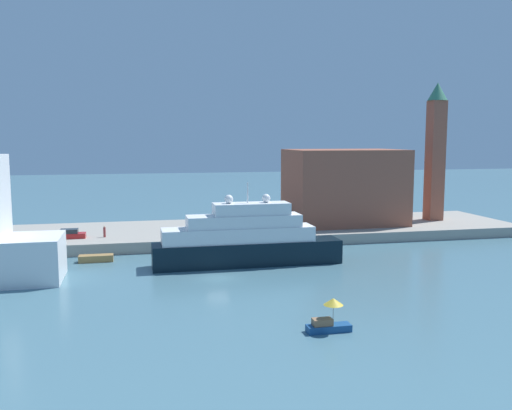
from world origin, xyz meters
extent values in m
plane|color=slate|center=(0.00, 0.00, 0.00)|extent=(400.00, 400.00, 0.00)
cube|color=gray|center=(0.00, 26.50, 0.84)|extent=(110.00, 20.99, 1.67)
cube|color=black|center=(4.90, 6.19, 1.53)|extent=(24.48, 4.36, 3.06)
cube|color=white|center=(3.67, 6.19, 4.02)|extent=(19.58, 4.01, 1.92)
cube|color=white|center=(4.41, 6.19, 5.76)|extent=(14.69, 3.66, 1.58)
cube|color=white|center=(5.39, 6.19, 7.32)|extent=(9.79, 3.32, 1.53)
cylinder|color=silver|center=(4.90, 6.19, 9.40)|extent=(0.16, 0.16, 2.65)
sphere|color=white|center=(7.34, 6.19, 8.64)|extent=(1.11, 1.11, 1.11)
sphere|color=white|center=(2.45, 6.19, 8.64)|extent=(1.11, 1.11, 1.11)
cube|color=navy|center=(6.48, -19.84, 0.30)|extent=(3.82, 1.21, 0.61)
cube|color=#8C6647|center=(5.91, -19.84, 0.90)|extent=(1.68, 0.96, 0.58)
cylinder|color=#B2B2B2|center=(6.86, -19.84, 1.46)|extent=(0.06, 0.06, 1.70)
cone|color=gold|center=(6.86, -19.84, 2.60)|extent=(1.68, 1.68, 0.59)
cube|color=olive|center=(-14.47, 12.33, 0.45)|extent=(4.47, 1.58, 0.91)
cube|color=#93513D|center=(26.23, 26.60, 8.05)|extent=(19.15, 13.09, 12.76)
cube|color=#93513D|center=(43.49, 26.77, 12.32)|extent=(2.66, 2.66, 21.29)
cone|color=#387A5B|center=(43.49, 26.77, 24.53)|extent=(3.46, 3.46, 3.14)
cube|color=#B21E1E|center=(-18.56, 21.70, 2.05)|extent=(4.23, 1.88, 0.75)
cube|color=#262D33|center=(-18.77, 21.70, 2.74)|extent=(2.54, 1.69, 0.63)
cylinder|color=maroon|center=(-13.74, 21.47, 2.40)|extent=(0.36, 0.36, 1.46)
sphere|color=tan|center=(-13.74, 21.47, 3.26)|extent=(0.24, 0.24, 0.24)
cylinder|color=black|center=(1.06, 17.51, 2.03)|extent=(0.54, 0.54, 0.71)
camera|label=1|loc=(-9.48, -62.61, 16.33)|focal=38.71mm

